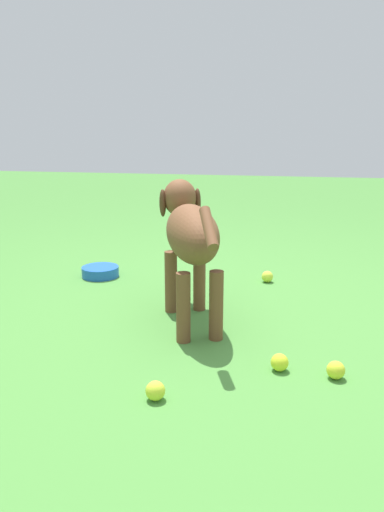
# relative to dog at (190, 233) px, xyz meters

# --- Properties ---
(ground) EXTENTS (14.00, 14.00, 0.00)m
(ground) POSITION_rel_dog_xyz_m (-0.01, -0.07, -0.41)
(ground) COLOR #478438
(dog) EXTENTS (0.44, 0.87, 0.63)m
(dog) POSITION_rel_dog_xyz_m (0.00, 0.00, 0.00)
(dog) COLOR brown
(dog) RESTS_ON ground
(tennis_ball_0) EXTENTS (0.07, 0.07, 0.07)m
(tennis_ball_0) POSITION_rel_dog_xyz_m (0.63, -0.46, -0.38)
(tennis_ball_0) COLOR yellow
(tennis_ball_0) RESTS_ON ground
(tennis_ball_1) EXTENTS (0.07, 0.07, 0.07)m
(tennis_ball_1) POSITION_rel_dog_xyz_m (0.32, 0.66, -0.38)
(tennis_ball_1) COLOR #CFE33E
(tennis_ball_1) RESTS_ON ground
(tennis_ball_2) EXTENTS (0.07, 0.07, 0.07)m
(tennis_ball_2) POSITION_rel_dog_xyz_m (0.03, -0.72, -0.38)
(tennis_ball_2) COLOR #CBDD35
(tennis_ball_2) RESTS_ON ground
(tennis_ball_3) EXTENTS (0.07, 0.07, 0.07)m
(tennis_ball_3) POSITION_rel_dog_xyz_m (0.43, -0.43, -0.38)
(tennis_ball_3) COLOR #CFDF2C
(tennis_ball_3) RESTS_ON ground
(water_bowl) EXTENTS (0.22, 0.22, 0.06)m
(water_bowl) POSITION_rel_dog_xyz_m (-0.67, 0.58, -0.38)
(water_bowl) COLOR blue
(water_bowl) RESTS_ON ground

